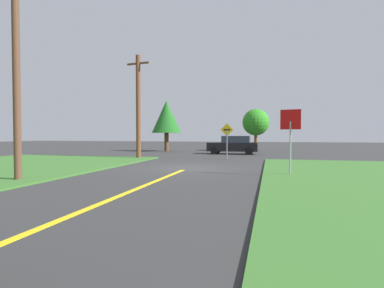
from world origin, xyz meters
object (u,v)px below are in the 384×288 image
at_px(utility_pole_near, 16,62).
at_px(direction_sign, 227,137).
at_px(car_approaching_junction, 233,145).
at_px(pine_tree_center, 166,117).
at_px(utility_pole_mid, 138,106).
at_px(stop_sign, 290,129).
at_px(oak_tree_left, 256,122).

bearing_deg(utility_pole_near, direction_sign, 62.73).
height_order(car_approaching_junction, pine_tree_center, pine_tree_center).
bearing_deg(utility_pole_mid, car_approaching_junction, 48.52).
bearing_deg(direction_sign, stop_sign, -64.80).
relative_size(utility_pole_near, direction_sign, 3.38).
height_order(direction_sign, oak_tree_left, oak_tree_left).
height_order(car_approaching_junction, oak_tree_left, oak_tree_left).
bearing_deg(direction_sign, utility_pole_mid, -174.57).
distance_m(car_approaching_junction, utility_pole_near, 19.53).
height_order(utility_pole_near, direction_sign, utility_pole_near).
distance_m(car_approaching_junction, utility_pole_mid, 9.68).
bearing_deg(stop_sign, utility_pole_mid, -24.20).
bearing_deg(pine_tree_center, utility_pole_mid, -83.15).
bearing_deg(pine_tree_center, car_approaching_junction, -21.80).
bearing_deg(stop_sign, utility_pole_near, 34.01).
xyz_separation_m(utility_pole_mid, pine_tree_center, (-1.18, 9.80, -0.26)).
relative_size(stop_sign, car_approaching_junction, 0.63).
relative_size(utility_pole_near, oak_tree_left, 1.92).
bearing_deg(utility_pole_mid, utility_pole_near, -89.09).
height_order(utility_pole_mid, direction_sign, utility_pole_mid).
distance_m(car_approaching_junction, oak_tree_left, 6.33).
xyz_separation_m(utility_pole_near, direction_sign, (6.17, 11.98, -2.84)).
bearing_deg(utility_pole_near, stop_sign, 22.21).
relative_size(car_approaching_junction, utility_pole_near, 0.52).
xyz_separation_m(stop_sign, direction_sign, (-3.73, 7.93, -0.42)).
distance_m(stop_sign, direction_sign, 8.78).
xyz_separation_m(stop_sign, pine_tree_center, (-11.26, 17.13, 1.57)).
bearing_deg(utility_pole_near, car_approaching_junction, 72.06).
xyz_separation_m(car_approaching_junction, utility_pole_mid, (-6.09, -6.89, 3.01)).
bearing_deg(oak_tree_left, direction_sign, -96.87).
xyz_separation_m(car_approaching_junction, direction_sign, (0.26, -6.29, 0.76)).
bearing_deg(utility_pole_near, pine_tree_center, 93.67).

